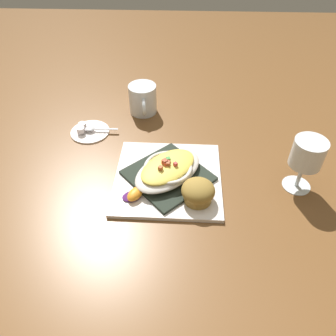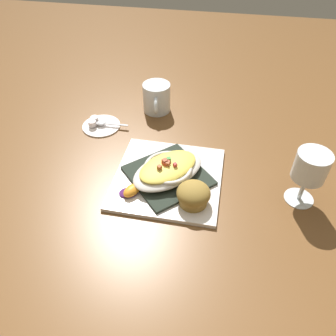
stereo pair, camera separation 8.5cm
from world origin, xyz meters
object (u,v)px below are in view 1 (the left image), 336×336
stemmed_glass (307,156)px  creamer_saucer (90,131)px  square_plate (168,178)px  coffee_mug (143,100)px  muffin (198,192)px  spoon (92,129)px  gratin_dish (168,169)px  orange_garnish (134,194)px  creamer_cup_0 (82,125)px  creamer_cup_1 (81,130)px

stemmed_glass → creamer_saucer: stemmed_glass is taller
square_plate → coffee_mug: size_ratio=2.26×
muffin → creamer_saucer: size_ratio=0.69×
coffee_mug → stemmed_glass: bearing=-37.5°
square_plate → creamer_saucer: 0.31m
coffee_mug → stemmed_glass: stemmed_glass is taller
creamer_saucer → spoon: 0.01m
stemmed_glass → spoon: 0.61m
square_plate → stemmed_glass: bearing=-1.6°
gratin_dish → muffin: size_ratio=2.82×
orange_garnish → coffee_mug: (-0.02, 0.39, 0.02)m
coffee_mug → creamer_saucer: (-0.15, -0.12, -0.04)m
square_plate → gratin_dish: size_ratio=1.20×
creamer_cup_0 → orange_garnish: bearing=-55.6°
orange_garnish → spoon: bearing=120.9°
creamer_cup_0 → spoon: bearing=-20.0°
muffin → creamer_saucer: 0.42m
gratin_dish → creamer_saucer: bearing=141.7°
muffin → creamer_saucer: muffin is taller
creamer_cup_0 → creamer_cup_1: bearing=-89.5°
creamer_saucer → spoon: bearing=0.5°
muffin → stemmed_glass: stemmed_glass is taller
stemmed_glass → spoon: size_ratio=1.40×
creamer_cup_0 → gratin_dish: bearing=-37.3°
creamer_saucer → square_plate: bearing=-38.3°
square_plate → creamer_saucer: bearing=141.7°
stemmed_glass → orange_garnish: bearing=-170.9°
square_plate → spoon: (-0.24, 0.19, 0.01)m
square_plate → creamer_cup_0: creamer_cup_0 is taller
muffin → creamer_cup_1: muffin is taller
gratin_dish → creamer_cup_0: bearing=142.7°
muffin → gratin_dish: bearing=134.2°
orange_garnish → stemmed_glass: (0.41, 0.06, 0.08)m
creamer_saucer → creamer_cup_0: (-0.02, 0.01, 0.01)m
orange_garnish → spoon: size_ratio=0.62×
stemmed_glass → creamer_cup_1: 0.63m
gratin_dish → orange_garnish: bearing=-136.5°
coffee_mug → creamer_cup_1: coffee_mug is taller
creamer_cup_0 → creamer_cup_1: same height
muffin → stemmed_glass: size_ratio=0.56×
square_plate → coffee_mug: coffee_mug is taller
gratin_dish → creamer_cup_1: gratin_dish is taller
stemmed_glass → creamer_saucer: (-0.57, 0.20, -0.10)m
muffin → creamer_cup_0: bearing=140.7°
gratin_dish → muffin: 0.11m
square_plate → muffin: (0.07, -0.08, 0.03)m
orange_garnish → coffee_mug: size_ratio=0.53×
coffee_mug → creamer_cup_0: (-0.18, -0.11, -0.02)m
muffin → orange_garnish: (-0.15, 0.00, -0.02)m
muffin → stemmed_glass: (0.25, 0.07, 0.06)m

